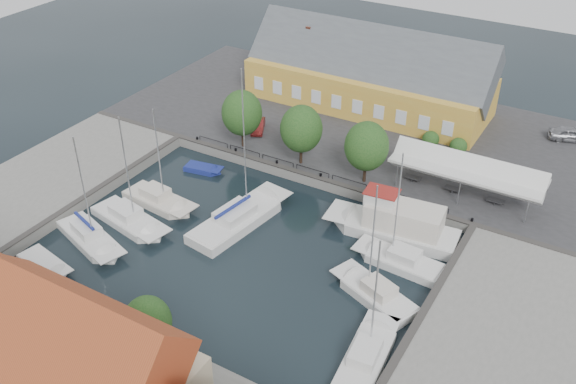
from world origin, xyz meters
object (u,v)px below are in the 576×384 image
object	(u,v)px
west_boat_c	(130,221)
warehouse	(365,76)
trawler	(396,226)
launch_sw	(45,266)
west_boat_b	(159,202)
east_boat_b	(375,295)
west_boat_d	(90,239)
car_red	(258,126)
tent_canopy	(467,170)
east_boat_c	(366,359)
center_sailboat	(239,220)
car_silver	(571,134)
east_boat_a	(400,262)
launch_nw	(203,170)

from	to	relation	value
west_boat_c	warehouse	bearing A→B (deg)	75.59
trawler	launch_sw	size ratio (longest dim) A/B	2.12
west_boat_b	east_boat_b	bearing A→B (deg)	-4.24
west_boat_d	car_red	bearing A→B (deg)	84.13
tent_canopy	west_boat_b	world-z (taller)	west_boat_b
east_boat_c	tent_canopy	bearing A→B (deg)	90.82
center_sailboat	west_boat_b	world-z (taller)	center_sailboat
car_silver	east_boat_b	size ratio (longest dim) A/B	0.43
west_boat_b	tent_canopy	bearing A→B (deg)	30.36
east_boat_c	west_boat_c	world-z (taller)	west_boat_c
warehouse	tent_canopy	xyz separation A→B (m)	(16.60, -13.86, -0.74)
car_red	trawler	distance (m)	22.02
center_sailboat	east_boat_a	world-z (taller)	center_sailboat
east_boat_b	west_boat_c	size ratio (longest dim) A/B	0.91
east_boat_b	car_silver	bearing A→B (deg)	75.64
east_boat_a	warehouse	bearing A→B (deg)	120.68
west_boat_c	launch_nw	xyz separation A→B (m)	(0.15, 10.80, -0.17)
car_silver	launch_nw	xyz separation A→B (m)	(-31.25, -23.73, -1.68)
warehouse	east_boat_b	bearing A→B (deg)	-63.65
west_boat_c	west_boat_d	world-z (taller)	west_boat_c
car_silver	west_boat_d	size ratio (longest dim) A/B	0.40
warehouse	center_sailboat	distance (m)	27.38
west_boat_d	center_sailboat	bearing A→B (deg)	42.49
launch_sw	warehouse	bearing A→B (deg)	75.86
warehouse	tent_canopy	size ratio (longest dim) A/B	2.04
car_silver	west_boat_b	bearing A→B (deg)	114.91
car_red	trawler	bearing A→B (deg)	-50.75
west_boat_d	tent_canopy	bearing A→B (deg)	40.30
east_boat_c	launch_nw	size ratio (longest dim) A/B	2.53
east_boat_b	west_boat_d	distance (m)	24.89
west_boat_c	launch_nw	distance (m)	10.80
west_boat_d	launch_nw	distance (m)	14.61
warehouse	launch_nw	size ratio (longest dim) A/B	6.88
tent_canopy	launch_sw	distance (m)	37.70
launch_nw	east_boat_a	bearing A→B (deg)	-9.75
center_sailboat	west_boat_c	distance (m)	9.85
warehouse	east_boat_a	bearing A→B (deg)	-59.32
east_boat_a	west_boat_d	xyz separation A→B (m)	(-24.32, -10.59, 0.01)
east_boat_b	launch_sw	distance (m)	26.99
warehouse	car_red	distance (m)	14.64
east_boat_b	east_boat_a	bearing A→B (deg)	88.36
east_boat_b	east_boat_c	size ratio (longest dim) A/B	1.00
east_boat_c	west_boat_d	bearing A→B (deg)	179.11
tent_canopy	warehouse	bearing A→B (deg)	140.14
car_red	west_boat_b	size ratio (longest dim) A/B	0.34
launch_nw	west_boat_b	bearing A→B (deg)	-89.44
launch_sw	launch_nw	distance (m)	19.02
warehouse	center_sailboat	size ratio (longest dim) A/B	1.90
car_red	warehouse	bearing A→B (deg)	34.66
warehouse	car_silver	size ratio (longest dim) A/B	6.34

